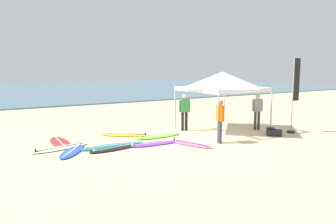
{
  "coord_description": "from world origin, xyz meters",
  "views": [
    {
      "loc": [
        -8.13,
        -10.97,
        2.95
      ],
      "look_at": [
        -0.33,
        1.27,
        1.0
      ],
      "focal_mm": 35.75,
      "sensor_mm": 36.0,
      "label": 1
    }
  ],
  "objects_px": {
    "surfboard_black": "(117,148)",
    "person_green": "(184,110)",
    "surfboard_yellow": "(126,135)",
    "person_grey": "(257,109)",
    "gear_bag_near_tent": "(274,133)",
    "canopy_tent": "(222,80)",
    "surfboard_blue": "(72,151)",
    "surfboard_red": "(60,143)",
    "surfboard_lime": "(159,136)",
    "person_orange": "(220,118)",
    "surfboard_teal": "(112,146)",
    "surfboard_pink": "(190,144)",
    "surfboard_white": "(60,148)",
    "banner_flag": "(294,98)",
    "surfboard_purple": "(154,143)",
    "gear_bag_by_pole": "(271,132)"
  },
  "relations": [
    {
      "from": "surfboard_lime",
      "to": "person_orange",
      "type": "bearing_deg",
      "value": -57.35
    },
    {
      "from": "surfboard_red",
      "to": "surfboard_white",
      "type": "height_order",
      "value": "same"
    },
    {
      "from": "gear_bag_near_tent",
      "to": "person_orange",
      "type": "bearing_deg",
      "value": 174.92
    },
    {
      "from": "banner_flag",
      "to": "surfboard_teal",
      "type": "bearing_deg",
      "value": 167.1
    },
    {
      "from": "surfboard_red",
      "to": "gear_bag_by_pole",
      "type": "bearing_deg",
      "value": -21.34
    },
    {
      "from": "gear_bag_near_tent",
      "to": "surfboard_black",
      "type": "bearing_deg",
      "value": 166.71
    },
    {
      "from": "canopy_tent",
      "to": "person_orange",
      "type": "distance_m",
      "value": 2.91
    },
    {
      "from": "surfboard_teal",
      "to": "surfboard_black",
      "type": "bearing_deg",
      "value": -86.56
    },
    {
      "from": "gear_bag_by_pole",
      "to": "person_green",
      "type": "bearing_deg",
      "value": 133.23
    },
    {
      "from": "surfboard_teal",
      "to": "surfboard_white",
      "type": "xyz_separation_m",
      "value": [
        -1.74,
        0.72,
        0.0
      ]
    },
    {
      "from": "surfboard_blue",
      "to": "surfboard_black",
      "type": "bearing_deg",
      "value": -13.33
    },
    {
      "from": "surfboard_blue",
      "to": "surfboard_red",
      "type": "height_order",
      "value": "same"
    },
    {
      "from": "surfboard_pink",
      "to": "person_green",
      "type": "xyz_separation_m",
      "value": [
        1.48,
        2.47,
        0.95
      ]
    },
    {
      "from": "surfboard_pink",
      "to": "surfboard_white",
      "type": "relative_size",
      "value": 0.89
    },
    {
      "from": "surfboard_blue",
      "to": "surfboard_red",
      "type": "distance_m",
      "value": 1.59
    },
    {
      "from": "canopy_tent",
      "to": "surfboard_yellow",
      "type": "xyz_separation_m",
      "value": [
        -4.23,
        1.39,
        -2.35
      ]
    },
    {
      "from": "surfboard_lime",
      "to": "gear_bag_by_pole",
      "type": "distance_m",
      "value": 4.97
    },
    {
      "from": "person_orange",
      "to": "surfboard_teal",
      "type": "bearing_deg",
      "value": 156.41
    },
    {
      "from": "surfboard_yellow",
      "to": "surfboard_lime",
      "type": "relative_size",
      "value": 0.92
    },
    {
      "from": "surfboard_white",
      "to": "person_green",
      "type": "distance_m",
      "value": 5.97
    },
    {
      "from": "banner_flag",
      "to": "gear_bag_near_tent",
      "type": "distance_m",
      "value": 1.96
    },
    {
      "from": "surfboard_yellow",
      "to": "surfboard_red",
      "type": "bearing_deg",
      "value": 179.65
    },
    {
      "from": "surfboard_black",
      "to": "person_green",
      "type": "relative_size",
      "value": 1.38
    },
    {
      "from": "surfboard_blue",
      "to": "surfboard_red",
      "type": "bearing_deg",
      "value": 89.92
    },
    {
      "from": "person_green",
      "to": "surfboard_lime",
      "type": "bearing_deg",
      "value": -160.94
    },
    {
      "from": "surfboard_red",
      "to": "banner_flag",
      "type": "relative_size",
      "value": 0.72
    },
    {
      "from": "person_green",
      "to": "banner_flag",
      "type": "relative_size",
      "value": 0.5
    },
    {
      "from": "person_grey",
      "to": "gear_bag_near_tent",
      "type": "relative_size",
      "value": 2.85
    },
    {
      "from": "surfboard_white",
      "to": "person_grey",
      "type": "height_order",
      "value": "person_grey"
    },
    {
      "from": "person_green",
      "to": "surfboard_pink",
      "type": "bearing_deg",
      "value": -120.81
    },
    {
      "from": "surfboard_yellow",
      "to": "surfboard_black",
      "type": "height_order",
      "value": "same"
    },
    {
      "from": "surfboard_purple",
      "to": "surfboard_blue",
      "type": "distance_m",
      "value": 3.05
    },
    {
      "from": "surfboard_purple",
      "to": "gear_bag_by_pole",
      "type": "relative_size",
      "value": 3.74
    },
    {
      "from": "surfboard_lime",
      "to": "surfboard_blue",
      "type": "bearing_deg",
      "value": -171.63
    },
    {
      "from": "gear_bag_near_tent",
      "to": "gear_bag_by_pole",
      "type": "height_order",
      "value": "same"
    },
    {
      "from": "surfboard_black",
      "to": "surfboard_white",
      "type": "bearing_deg",
      "value": 148.93
    },
    {
      "from": "surfboard_white",
      "to": "gear_bag_by_pole",
      "type": "bearing_deg",
      "value": -15.39
    },
    {
      "from": "surfboard_lime",
      "to": "surfboard_white",
      "type": "relative_size",
      "value": 0.96
    },
    {
      "from": "surfboard_black",
      "to": "gear_bag_by_pole",
      "type": "relative_size",
      "value": 3.92
    },
    {
      "from": "surfboard_blue",
      "to": "person_grey",
      "type": "xyz_separation_m",
      "value": [
        8.65,
        -0.5,
        0.95
      ]
    },
    {
      "from": "surfboard_blue",
      "to": "gear_bag_near_tent",
      "type": "xyz_separation_m",
      "value": [
        8.19,
        -1.93,
        0.1
      ]
    },
    {
      "from": "surfboard_red",
      "to": "surfboard_white",
      "type": "distance_m",
      "value": 0.92
    },
    {
      "from": "surfboard_black",
      "to": "person_green",
      "type": "height_order",
      "value": "person_green"
    },
    {
      "from": "surfboard_lime",
      "to": "surfboard_pink",
      "type": "xyz_separation_m",
      "value": [
        0.31,
        -1.86,
        0.0
      ]
    },
    {
      "from": "surfboard_pink",
      "to": "person_orange",
      "type": "distance_m",
      "value": 1.53
    },
    {
      "from": "surfboard_white",
      "to": "banner_flag",
      "type": "height_order",
      "value": "banner_flag"
    },
    {
      "from": "surfboard_purple",
      "to": "person_orange",
      "type": "relative_size",
      "value": 1.31
    },
    {
      "from": "surfboard_black",
      "to": "person_orange",
      "type": "xyz_separation_m",
      "value": [
        3.77,
        -1.32,
        0.95
      ]
    },
    {
      "from": "person_green",
      "to": "gear_bag_by_pole",
      "type": "distance_m",
      "value": 3.98
    },
    {
      "from": "surfboard_yellow",
      "to": "person_green",
      "type": "distance_m",
      "value": 3.01
    }
  ]
}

